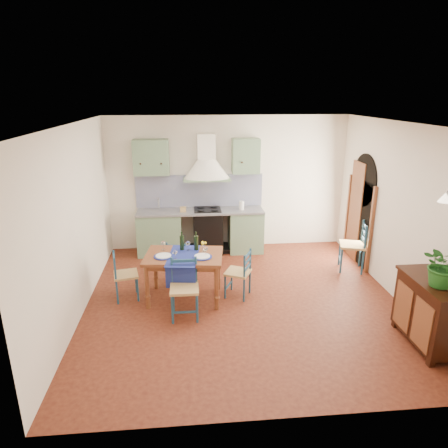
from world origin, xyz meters
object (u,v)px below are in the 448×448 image
(sideboard, at_px, (429,310))
(potted_plant, at_px, (444,265))
(chair_near, at_px, (184,288))
(dining_table, at_px, (184,260))

(sideboard, xyz_separation_m, potted_plant, (-0.01, -0.13, 0.71))
(chair_near, xyz_separation_m, sideboard, (3.19, -1.02, 0.05))
(dining_table, relative_size, chair_near, 1.46)
(chair_near, height_order, sideboard, sideboard)
(potted_plant, bearing_deg, chair_near, 160.16)
(chair_near, xyz_separation_m, potted_plant, (3.18, -1.15, 0.75))
(dining_table, bearing_deg, chair_near, -90.01)
(sideboard, relative_size, potted_plant, 1.87)
(dining_table, bearing_deg, potted_plant, -27.82)
(potted_plant, bearing_deg, sideboard, 84.90)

